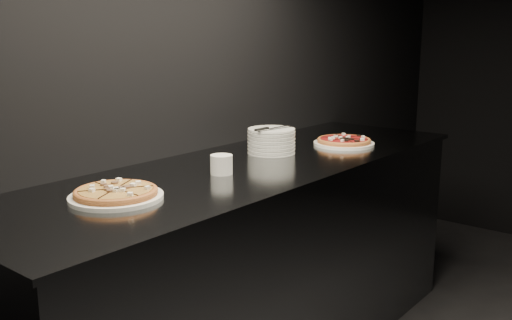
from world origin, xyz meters
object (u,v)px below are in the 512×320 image
Objects in this scene: counter at (254,265)px; pizza_mushroom at (116,193)px; cutlery at (271,129)px; ramekin at (221,164)px; pizza_tomato at (344,141)px; plate_stack at (271,141)px.

pizza_mushroom reaches higher than counter.
ramekin is at bearing -76.50° from cutlery.
pizza_tomato is 0.82m from ramekin.
pizza_tomato is at bearing 70.19° from cutlery.
counter is 0.61m from cutlery.
pizza_mushroom is at bearing -84.87° from cutlery.
counter is at bearing 96.46° from ramekin.
cutlery is 0.45m from ramekin.
pizza_mushroom is 0.91m from cutlery.
plate_stack reaches higher than pizza_tomato.
plate_stack is (-0.16, -0.38, 0.04)m from pizza_tomato.
pizza_tomato is 3.94× the size of ramekin.
pizza_mushroom is 0.93m from plate_stack.
counter is at bearing -98.32° from pizza_tomato.
plate_stack reaches higher than ramekin.
pizza_mushroom is 1.36× the size of cutlery.
cutlery is (-0.07, 0.20, 0.58)m from counter.
plate_stack is at bearing -113.23° from pizza_tomato.
plate_stack is at bearing 108.89° from counter.
plate_stack is at bearing 119.07° from cutlery.
counter is 0.56m from plate_stack.
pizza_mushroom is at bearing -94.15° from pizza_tomato.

